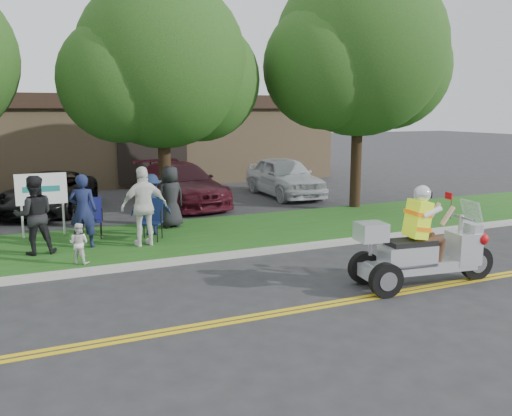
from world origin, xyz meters
name	(u,v)px	position (x,y,z in m)	size (l,w,h in m)	color
ground	(247,307)	(0.00, 0.00, 0.00)	(120.00, 120.00, 0.00)	#28282B
centerline_near	(261,318)	(0.00, -0.58, 0.01)	(60.00, 0.10, 0.01)	gold
centerline_far	(257,315)	(0.00, -0.42, 0.01)	(60.00, 0.10, 0.01)	gold
curb	(193,259)	(0.00, 3.05, 0.06)	(60.00, 0.25, 0.12)	#A8A89E
grass_verge	(168,239)	(0.00, 5.20, 0.06)	(60.00, 4.00, 0.10)	#1C4C14
commercial_building	(133,137)	(2.00, 18.98, 2.01)	(18.00, 8.20, 4.00)	#9E7F5B
tree_mid	(163,71)	(0.55, 7.23, 4.43)	(5.88, 4.80, 7.05)	#332114
tree_right	(361,57)	(7.06, 7.03, 5.03)	(6.86, 5.60, 8.07)	#332114
business_sign	(41,193)	(-2.90, 6.60, 1.26)	(1.25, 0.06, 1.75)	silver
trike_scooter	(421,251)	(3.50, -0.30, 0.68)	(3.00, 1.08, 1.96)	black
lawn_chair_a	(151,217)	(-0.41, 5.16, 0.68)	(0.75, 0.75, 1.03)	black
lawn_chair_b	(91,215)	(-1.77, 6.07, 0.67)	(0.62, 0.64, 1.01)	black
spectator_adult_left	(83,211)	(-2.08, 5.01, 0.99)	(0.64, 0.42, 1.77)	#181F44
spectator_adult_mid	(34,215)	(-3.15, 4.82, 1.00)	(0.87, 0.68, 1.80)	black
spectator_adult_right	(144,206)	(-0.72, 4.57, 1.07)	(1.13, 0.47, 1.92)	silver
spectator_chair_a	(151,204)	(-0.29, 5.67, 0.91)	(1.04, 0.60, 1.60)	#182645
spectator_chair_b	(171,197)	(0.41, 6.33, 0.97)	(0.84, 0.55, 1.73)	black
child_right	(79,243)	(-2.35, 3.59, 0.55)	(0.43, 0.34, 0.89)	silver
parked_car_mid	(49,193)	(-2.50, 10.71, 0.66)	(2.18, 4.74, 1.32)	black
parked_car_right	(180,184)	(1.84, 10.29, 0.74)	(2.08, 5.12, 1.49)	#45101B
parked_car_far_right	(284,177)	(6.12, 10.54, 0.77)	(1.82, 4.52, 1.54)	silver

